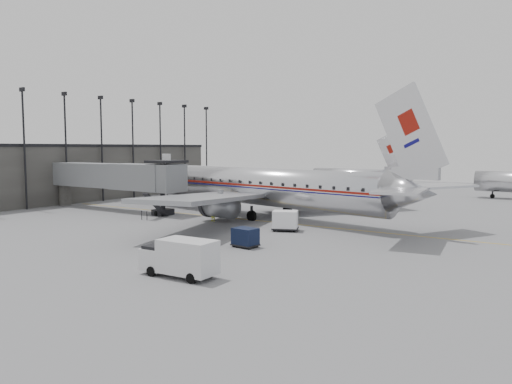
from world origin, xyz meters
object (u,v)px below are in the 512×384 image
airliner (261,187)px  service_van (179,257)px  baggage_cart_white (285,220)px  baggage_cart_navy (245,237)px  ramp_worker (213,213)px

airliner → service_van: 26.95m
airliner → baggage_cart_white: 10.19m
baggage_cart_navy → baggage_cart_white: (-1.27, 8.44, 0.19)m
airliner → baggage_cart_white: (7.16, -6.84, -2.40)m
service_van → baggage_cart_white: (-3.04, 18.00, -0.21)m
airliner → ramp_worker: (-2.27, -5.84, -2.55)m
airliner → baggage_cart_navy: size_ratio=20.12×
baggage_cart_navy → service_van: bearing=-72.1°
service_van → baggage_cart_navy: bearing=98.3°
airliner → service_van: (10.20, -24.85, -2.19)m
baggage_cart_navy → baggage_cart_white: baggage_cart_white is taller
airliner → ramp_worker: airliner is taller
service_van → ramp_worker: service_van is taller
baggage_cart_navy → ramp_worker: 14.27m
baggage_cart_navy → airliner: bearing=126.3°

